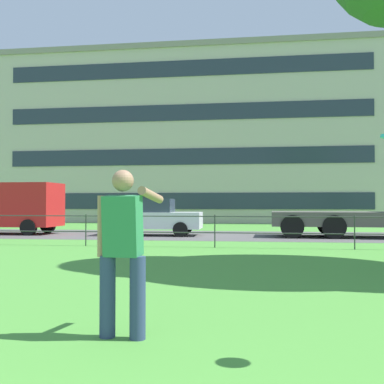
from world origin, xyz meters
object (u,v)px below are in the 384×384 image
(panel_van_left, at_px, (3,205))
(apartment_building_background, at_px, (194,141))
(person_thrower, at_px, (123,247))
(car_white_far_left, at_px, (153,217))

(panel_van_left, xyz_separation_m, apartment_building_background, (6.12, 17.38, 4.96))
(person_thrower, xyz_separation_m, car_white_far_left, (-3.16, 15.11, -0.13))
(panel_van_left, relative_size, car_white_far_left, 1.23)
(person_thrower, distance_m, apartment_building_background, 33.27)
(apartment_building_background, bearing_deg, person_thrower, -83.23)
(person_thrower, xyz_separation_m, apartment_building_background, (-3.87, 32.61, 5.32))
(person_thrower, relative_size, apartment_building_background, 0.06)
(person_thrower, height_order, car_white_far_left, person_thrower)
(person_thrower, distance_m, car_white_far_left, 15.44)
(person_thrower, relative_size, car_white_far_left, 0.42)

